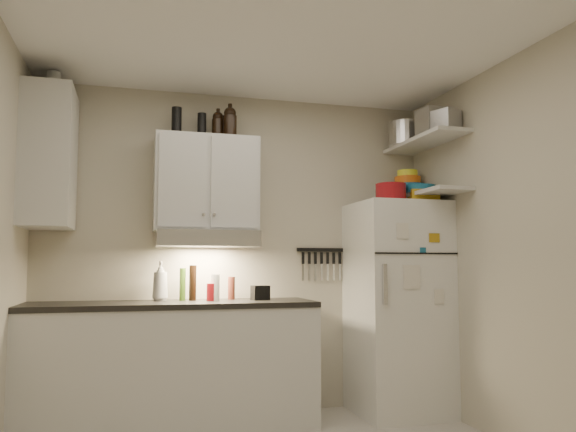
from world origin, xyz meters
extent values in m
cube|color=white|center=(0.00, 0.00, 2.61)|extent=(3.20, 3.00, 0.02)
cube|color=#BDB6A1|center=(0.00, 1.51, 1.30)|extent=(3.20, 0.02, 2.60)
cube|color=#BDB6A1|center=(1.61, 0.00, 1.30)|extent=(0.02, 3.00, 2.60)
cube|color=silver|center=(-0.55, 1.20, 0.44)|extent=(2.10, 0.60, 0.88)
cube|color=black|center=(-0.55, 1.20, 0.90)|extent=(2.10, 0.62, 0.04)
cube|color=silver|center=(-0.30, 1.33, 1.83)|extent=(0.80, 0.33, 0.75)
cube|color=silver|center=(-1.44, 1.20, 1.95)|extent=(0.33, 0.55, 1.00)
cube|color=silver|center=(-0.30, 1.27, 1.39)|extent=(0.76, 0.46, 0.12)
cube|color=white|center=(1.25, 1.16, 0.85)|extent=(0.70, 0.68, 1.70)
cube|color=silver|center=(1.45, 1.02, 2.20)|extent=(0.30, 0.95, 0.03)
cube|color=silver|center=(1.45, 1.02, 1.76)|extent=(0.30, 0.95, 0.03)
cube|color=black|center=(0.70, 1.49, 1.32)|extent=(0.42, 0.02, 0.03)
cylinder|color=maroon|center=(1.14, 1.03, 1.77)|extent=(0.32, 0.32, 0.14)
cube|color=#B58A16|center=(1.43, 1.04, 1.75)|extent=(0.29, 0.33, 0.09)
cylinder|color=silver|center=(1.32, 1.12, 1.75)|extent=(0.07, 0.07, 0.10)
cylinder|color=silver|center=(1.40, 1.26, 2.32)|extent=(0.34, 0.34, 0.20)
cube|color=#AAAAAD|center=(1.46, 0.89, 2.33)|extent=(0.24, 0.22, 0.22)
cube|color=#AAAAAD|center=(1.48, 0.73, 2.30)|extent=(0.22, 0.22, 0.17)
cylinder|color=#175D80|center=(1.45, 1.31, 1.83)|extent=(0.28, 0.28, 0.11)
cylinder|color=orange|center=(1.45, 1.33, 1.92)|extent=(0.23, 0.23, 0.07)
cylinder|color=yellow|center=(1.45, 1.33, 1.98)|extent=(0.18, 0.18, 0.06)
cylinder|color=#175D80|center=(1.40, 1.03, 1.81)|extent=(0.31, 0.31, 0.06)
cylinder|color=black|center=(-0.34, 1.38, 2.30)|extent=(0.09, 0.09, 0.20)
cylinder|color=black|center=(-0.54, 1.34, 2.31)|extent=(0.10, 0.10, 0.23)
cylinder|color=silver|center=(-1.43, 1.23, 2.52)|extent=(0.14, 0.14, 0.14)
imported|color=silver|center=(-0.64, 1.34, 1.09)|extent=(0.14, 0.14, 0.33)
cylinder|color=#57251A|center=(-0.09, 1.35, 1.01)|extent=(0.07, 0.07, 0.18)
cylinder|color=#40681A|center=(-0.47, 1.32, 1.04)|extent=(0.06, 0.06, 0.25)
cylinder|color=black|center=(-0.40, 1.30, 1.05)|extent=(0.07, 0.07, 0.27)
cylinder|color=silver|center=(-0.23, 1.22, 1.02)|extent=(0.07, 0.07, 0.20)
cylinder|color=maroon|center=(-0.27, 1.22, 0.99)|extent=(0.09, 0.09, 0.13)
cube|color=black|center=(0.12, 1.23, 0.98)|extent=(0.15, 0.12, 0.11)
camera|label=1|loc=(-0.84, -3.06, 1.19)|focal=35.00mm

